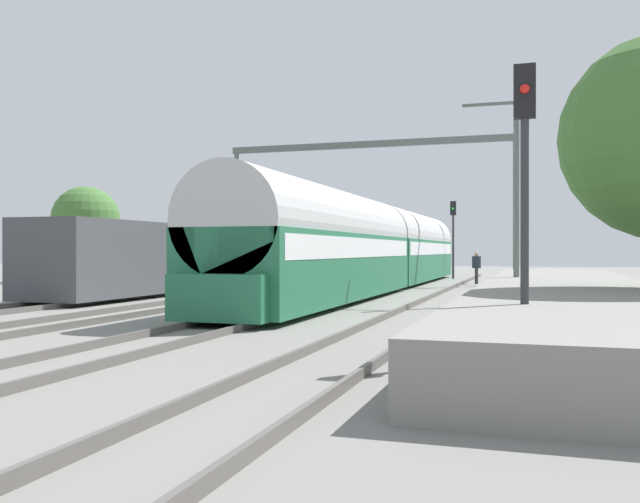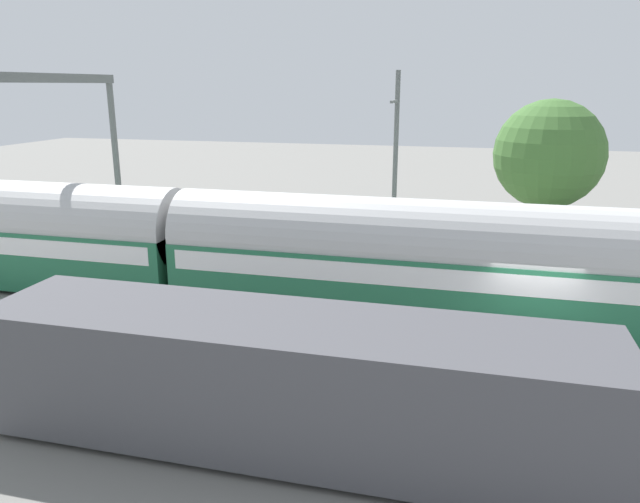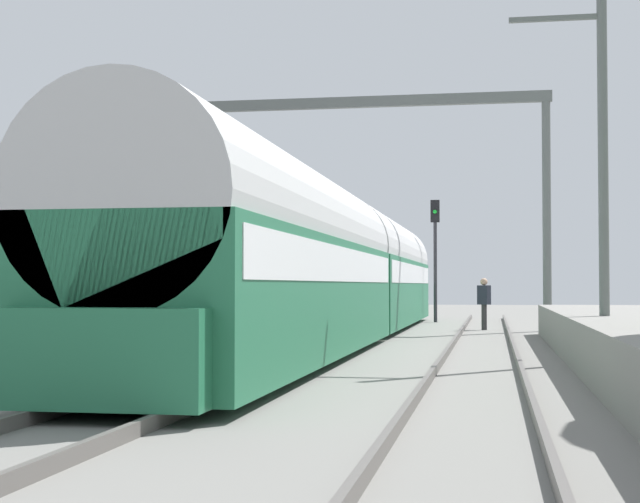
{
  "view_description": "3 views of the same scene",
  "coord_description": "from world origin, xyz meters",
  "px_view_note": "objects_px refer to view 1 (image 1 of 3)",
  "views": [
    {
      "loc": [
        8.99,
        -18.86,
        1.8
      ],
      "look_at": [
        1.97,
        3.16,
        1.76
      ],
      "focal_mm": 38.34,
      "sensor_mm": 36.0,
      "label": 1
    },
    {
      "loc": [
        -16.62,
        1.92,
        7.41
      ],
      "look_at": [
        0.22,
        6.25,
        2.58
      ],
      "focal_mm": 33.62,
      "sensor_mm": 36.0,
      "label": 2
    },
    {
      "loc": [
        6.18,
        -14.71,
        1.51
      ],
      "look_at": [
        0.99,
        14.71,
        2.52
      ],
      "focal_mm": 55.12,
      "sensor_mm": 36.0,
      "label": 3
    }
  ],
  "objects_px": {
    "freight_car": "(150,259)",
    "railway_signal_far": "(453,229)",
    "catenary_gantry": "(367,177)",
    "passenger_train": "(377,247)",
    "railway_signal_near": "(525,170)",
    "person_crossing": "(476,265)"
  },
  "relations": [
    {
      "from": "freight_car",
      "to": "railway_signal_far",
      "type": "height_order",
      "value": "railway_signal_far"
    },
    {
      "from": "railway_signal_far",
      "to": "catenary_gantry",
      "type": "distance_m",
      "value": 8.52
    },
    {
      "from": "passenger_train",
      "to": "railway_signal_near",
      "type": "bearing_deg",
      "value": -69.88
    },
    {
      "from": "railway_signal_near",
      "to": "railway_signal_far",
      "type": "relative_size",
      "value": 1.0
    },
    {
      "from": "person_crossing",
      "to": "catenary_gantry",
      "type": "xyz_separation_m",
      "value": [
        -5.88,
        -0.55,
        4.86
      ]
    },
    {
      "from": "railway_signal_near",
      "to": "catenary_gantry",
      "type": "relative_size",
      "value": 0.3
    },
    {
      "from": "person_crossing",
      "to": "catenary_gantry",
      "type": "distance_m",
      "value": 7.65
    },
    {
      "from": "catenary_gantry",
      "to": "railway_signal_near",
      "type": "bearing_deg",
      "value": -70.53
    },
    {
      "from": "person_crossing",
      "to": "catenary_gantry",
      "type": "relative_size",
      "value": 0.11
    },
    {
      "from": "freight_car",
      "to": "railway_signal_near",
      "type": "bearing_deg",
      "value": -39.72
    },
    {
      "from": "railway_signal_near",
      "to": "freight_car",
      "type": "bearing_deg",
      "value": 140.28
    },
    {
      "from": "freight_car",
      "to": "railway_signal_far",
      "type": "distance_m",
      "value": 22.08
    },
    {
      "from": "railway_signal_far",
      "to": "freight_car",
      "type": "bearing_deg",
      "value": -116.46
    },
    {
      "from": "passenger_train",
      "to": "railway_signal_far",
      "type": "relative_size",
      "value": 6.66
    },
    {
      "from": "railway_signal_near",
      "to": "catenary_gantry",
      "type": "height_order",
      "value": "catenary_gantry"
    },
    {
      "from": "passenger_train",
      "to": "railway_signal_near",
      "type": "height_order",
      "value": "railway_signal_near"
    },
    {
      "from": "railway_signal_far",
      "to": "catenary_gantry",
      "type": "xyz_separation_m",
      "value": [
        -3.89,
        -7.07,
        2.72
      ]
    },
    {
      "from": "freight_car",
      "to": "person_crossing",
      "type": "distance_m",
      "value": 17.7
    },
    {
      "from": "railway_signal_near",
      "to": "railway_signal_far",
      "type": "xyz_separation_m",
      "value": [
        -4.9,
        31.93,
        0.0
      ]
    },
    {
      "from": "railway_signal_near",
      "to": "catenary_gantry",
      "type": "xyz_separation_m",
      "value": [
        -8.79,
        24.86,
        2.73
      ]
    },
    {
      "from": "person_crossing",
      "to": "catenary_gantry",
      "type": "bearing_deg",
      "value": -139.85
    },
    {
      "from": "freight_car",
      "to": "railway_signal_near",
      "type": "xyz_separation_m",
      "value": [
        14.71,
        -12.22,
        1.69
      ]
    }
  ]
}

